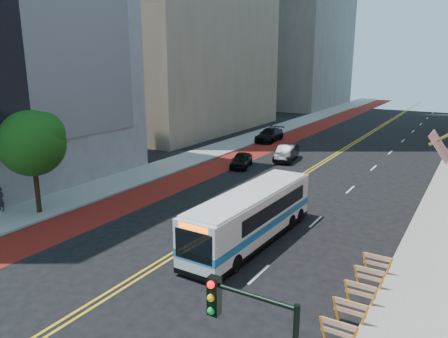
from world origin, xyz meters
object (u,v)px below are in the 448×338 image
car_b (286,153)px  pedestrian (0,199)px  street_tree (33,141)px  car_a (241,160)px  transit_bus (252,215)px  car_c (269,135)px

car_b → pedestrian: pedestrian is taller
street_tree → car_a: bearing=73.7°
transit_bus → car_a: bearing=122.2°
transit_bus → car_a: (-8.74, 14.72, -0.87)m
street_tree → transit_bus: size_ratio=0.62×
transit_bus → car_a: size_ratio=2.72×
transit_bus → pedestrian: (-16.34, -4.44, -0.58)m
street_tree → transit_bus: bearing=13.0°
car_c → street_tree: bearing=-96.9°
transit_bus → pedestrian: 16.94m
pedestrian → car_c: bearing=68.8°
street_tree → car_a: 19.17m
transit_bus → car_b: (-6.16, 19.38, -0.76)m
transit_bus → car_c: transit_bus is taller
car_a → car_b: 5.33m
street_tree → car_c: (1.94, 31.20, -4.13)m
street_tree → pedestrian: street_tree is taller
street_tree → car_b: size_ratio=1.40×
car_b → pedestrian: (-10.18, -23.82, 0.18)m
street_tree → pedestrian: (-2.36, -1.21, -3.95)m
street_tree → car_c: bearing=86.4°
street_tree → transit_bus: street_tree is taller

